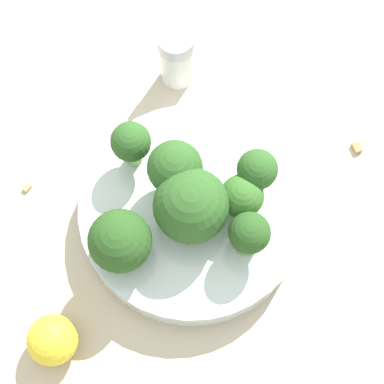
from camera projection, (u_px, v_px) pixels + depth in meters
The scene contains 13 objects.
ground_plane at pixel (192, 218), 0.56m from camera, with size 3.00×3.00×0.00m, color beige.
bowl at pixel (192, 212), 0.55m from camera, with size 0.19×0.19×0.03m, color silver.
broccoli_floret_0 at pixel (131, 143), 0.52m from camera, with size 0.03×0.03×0.05m.
broccoli_floret_1 at pixel (249, 235), 0.49m from camera, with size 0.03×0.03×0.05m.
broccoli_floret_2 at pixel (120, 241), 0.49m from camera, with size 0.05×0.05×0.06m.
broccoli_floret_3 at pixel (196, 206), 0.49m from camera, with size 0.06×0.06×0.06m.
broccoli_floret_4 at pixel (257, 171), 0.50m from camera, with size 0.03×0.03×0.05m.
broccoli_floret_5 at pixel (242, 195), 0.51m from camera, with size 0.04×0.04×0.05m.
broccoli_floret_6 at pixel (175, 169), 0.50m from camera, with size 0.04×0.04×0.06m.
pepper_shaker at pixel (177, 57), 0.58m from camera, with size 0.03×0.03×0.06m.
lemon_wedge at pixel (52, 340), 0.50m from camera, with size 0.04×0.04×0.04m, color yellow.
almond_crumb_0 at pixel (357, 147), 0.58m from camera, with size 0.01×0.01×0.01m, color #AD7F4C.
almond_crumb_1 at pixel (27, 187), 0.57m from camera, with size 0.01×0.01×0.01m, color tan.
Camera 1 is at (-0.18, -0.01, 0.53)m, focal length 60.00 mm.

